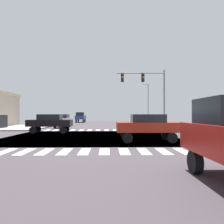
{
  "coord_description": "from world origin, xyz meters",
  "views": [
    {
      "loc": [
        1.44,
        -18.23,
        1.88
      ],
      "look_at": [
        1.96,
        10.8,
        2.19
      ],
      "focal_mm": 34.57,
      "sensor_mm": 36.0,
      "label": 1
    }
  ],
  "objects_px": {
    "sedan_crossing_2": "(148,125)",
    "sedan_farside_1": "(50,122)",
    "sedan_trailing_4": "(63,120)",
    "pickup_nearside_1": "(81,117)",
    "traffic_signal_mast": "(146,86)",
    "street_lamp": "(147,100)"
  },
  "relations": [
    {
      "from": "sedan_crossing_2",
      "to": "sedan_farside_1",
      "type": "bearing_deg",
      "value": 50.73
    },
    {
      "from": "sedan_crossing_2",
      "to": "sedan_trailing_4",
      "type": "bearing_deg",
      "value": 30.04
    },
    {
      "from": "sedan_farside_1",
      "to": "sedan_crossing_2",
      "type": "xyz_separation_m",
      "value": [
        8.56,
        -7.0,
        0.0
      ]
    },
    {
      "from": "pickup_nearside_1",
      "to": "traffic_signal_mast",
      "type": "bearing_deg",
      "value": 113.43
    },
    {
      "from": "sedan_trailing_4",
      "to": "sedan_crossing_2",
      "type": "bearing_deg",
      "value": 120.04
    },
    {
      "from": "pickup_nearside_1",
      "to": "sedan_crossing_2",
      "type": "height_order",
      "value": "pickup_nearside_1"
    },
    {
      "from": "pickup_nearside_1",
      "to": "sedan_trailing_4",
      "type": "height_order",
      "value": "pickup_nearside_1"
    },
    {
      "from": "traffic_signal_mast",
      "to": "street_lamp",
      "type": "relative_size",
      "value": 0.99
    },
    {
      "from": "sedan_farside_1",
      "to": "sedan_crossing_2",
      "type": "bearing_deg",
      "value": 50.73
    },
    {
      "from": "pickup_nearside_1",
      "to": "sedan_farside_1",
      "type": "height_order",
      "value": "pickup_nearside_1"
    },
    {
      "from": "traffic_signal_mast",
      "to": "sedan_farside_1",
      "type": "relative_size",
      "value": 1.66
    },
    {
      "from": "traffic_signal_mast",
      "to": "sedan_crossing_2",
      "type": "height_order",
      "value": "traffic_signal_mast"
    },
    {
      "from": "street_lamp",
      "to": "sedan_trailing_4",
      "type": "relative_size",
      "value": 1.67
    },
    {
      "from": "street_lamp",
      "to": "sedan_farside_1",
      "type": "height_order",
      "value": "street_lamp"
    },
    {
      "from": "traffic_signal_mast",
      "to": "pickup_nearside_1",
      "type": "bearing_deg",
      "value": 113.43
    },
    {
      "from": "street_lamp",
      "to": "sedan_crossing_2",
      "type": "xyz_separation_m",
      "value": [
        -3.94,
        -22.35,
        -3.23
      ]
    },
    {
      "from": "street_lamp",
      "to": "sedan_crossing_2",
      "type": "height_order",
      "value": "street_lamp"
    },
    {
      "from": "street_lamp",
      "to": "pickup_nearside_1",
      "type": "relative_size",
      "value": 1.41
    },
    {
      "from": "sedan_trailing_4",
      "to": "sedan_farside_1",
      "type": "bearing_deg",
      "value": 93.88
    },
    {
      "from": "traffic_signal_mast",
      "to": "pickup_nearside_1",
      "type": "xyz_separation_m",
      "value": [
        -10.93,
        25.23,
        -3.93
      ]
    },
    {
      "from": "pickup_nearside_1",
      "to": "sedan_crossing_2",
      "type": "relative_size",
      "value": 1.19
    },
    {
      "from": "traffic_signal_mast",
      "to": "street_lamp",
      "type": "distance_m",
      "value": 12.16
    }
  ]
}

